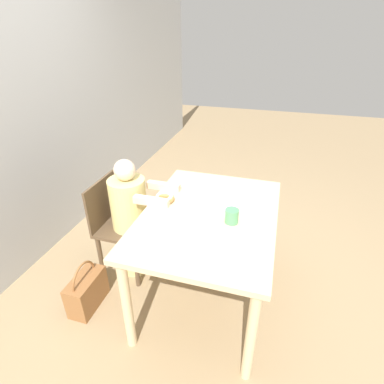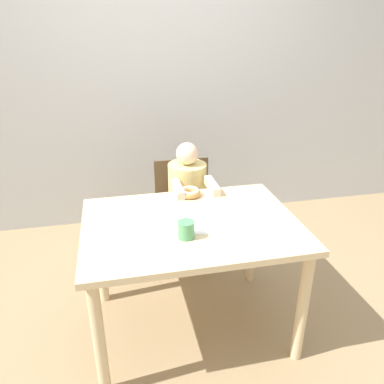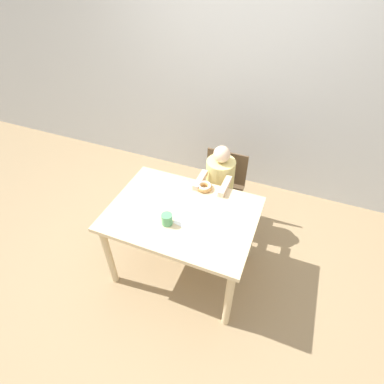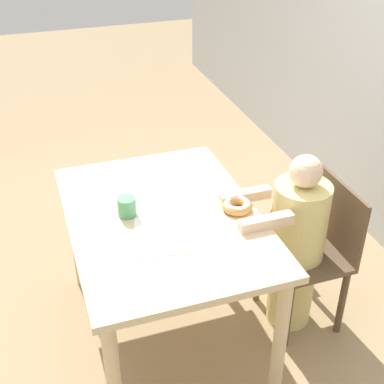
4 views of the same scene
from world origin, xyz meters
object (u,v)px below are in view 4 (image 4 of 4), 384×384
object	(u,v)px
handbag	(278,242)
donut	(237,205)
chair	(313,250)
child_figure	(295,245)
cup	(127,207)

from	to	relation	value
handbag	donut	bearing A→B (deg)	-49.31
chair	child_figure	world-z (taller)	child_figure
handbag	chair	bearing A→B (deg)	-6.92
donut	handbag	xyz separation A→B (m)	(-0.40, 0.46, -0.61)
chair	handbag	world-z (taller)	chair
child_figure	handbag	xyz separation A→B (m)	(-0.44, 0.16, -0.34)
donut	cup	distance (m)	0.50
handbag	cup	xyz separation A→B (m)	(0.28, -0.94, 0.63)
child_figure	donut	distance (m)	0.41
donut	cup	xyz separation A→B (m)	(-0.12, -0.48, 0.02)
donut	chair	bearing A→B (deg)	83.30
chair	donut	size ratio (longest dim) A/B	5.70
child_figure	cup	world-z (taller)	child_figure
handbag	cup	size ratio (longest dim) A/B	4.21
cup	child_figure	bearing A→B (deg)	77.90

